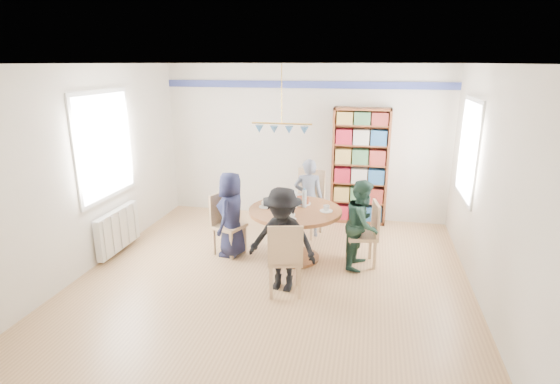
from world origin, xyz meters
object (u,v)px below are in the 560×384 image
(radiator, at_px, (118,230))
(person_left, at_px, (231,214))
(person_right, at_px, (362,224))
(person_far, at_px, (308,198))
(dining_table, at_px, (295,222))
(chair_right, at_px, (367,231))
(chair_left, at_px, (225,221))
(person_near, at_px, (282,240))
(chair_far, at_px, (308,199))
(bookshelf, at_px, (360,168))
(chair_near, at_px, (285,256))

(radiator, distance_m, person_left, 1.71)
(person_right, xyz_separation_m, person_far, (-0.88, 0.96, 0.02))
(dining_table, height_order, chair_right, chair_right)
(radiator, bearing_deg, person_left, 9.06)
(person_right, bearing_deg, dining_table, 98.42)
(dining_table, bearing_deg, chair_left, 179.56)
(chair_right, bearing_deg, dining_table, -178.42)
(chair_left, distance_m, person_near, 1.39)
(person_near, bearing_deg, dining_table, 97.35)
(chair_far, relative_size, bookshelf, 0.53)
(dining_table, distance_m, chair_left, 1.05)
(person_left, bearing_deg, person_near, 52.58)
(chair_near, height_order, person_left, person_left)
(chair_left, relative_size, person_left, 0.73)
(chair_right, xyz_separation_m, person_near, (-1.00, -0.92, 0.16))
(chair_far, distance_m, chair_near, 2.06)
(dining_table, bearing_deg, person_far, 86.93)
(radiator, xyz_separation_m, person_near, (2.59, -0.58, 0.30))
(dining_table, relative_size, person_left, 1.05)
(chair_left, distance_m, person_right, 1.98)
(chair_near, distance_m, person_near, 0.21)
(radiator, relative_size, chair_right, 1.11)
(person_left, distance_m, person_near, 1.25)
(chair_right, distance_m, chair_near, 1.42)
(chair_left, distance_m, person_far, 1.43)
(chair_right, distance_m, person_right, 0.15)
(radiator, xyz_separation_m, person_left, (1.67, 0.27, 0.27))
(person_left, bearing_deg, person_far, 139.92)
(chair_near, bearing_deg, chair_far, 90.70)
(radiator, height_order, person_left, person_left)
(person_far, distance_m, bookshelf, 1.17)
(chair_far, relative_size, person_left, 0.85)
(chair_left, xyz_separation_m, chair_right, (2.04, 0.02, 0.00))
(chair_far, bearing_deg, chair_right, -45.98)
(chair_left, height_order, person_far, person_far)
(person_near, bearing_deg, chair_near, -59.62)
(dining_table, relative_size, person_far, 1.02)
(chair_near, bearing_deg, bookshelf, 74.76)
(chair_left, distance_m, chair_near, 1.52)
(chair_near, bearing_deg, person_near, 113.05)
(radiator, height_order, dining_table, dining_table)
(chair_far, distance_m, person_far, 0.12)
(dining_table, height_order, chair_far, chair_far)
(person_near, bearing_deg, bookshelf, 80.07)
(dining_table, bearing_deg, chair_near, -86.62)
(person_right, distance_m, bookshelf, 1.81)
(chair_left, relative_size, person_far, 0.71)
(chair_near, bearing_deg, person_right, 48.82)
(radiator, xyz_separation_m, chair_left, (1.55, 0.32, 0.15))
(bookshelf, bearing_deg, person_near, -107.25)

